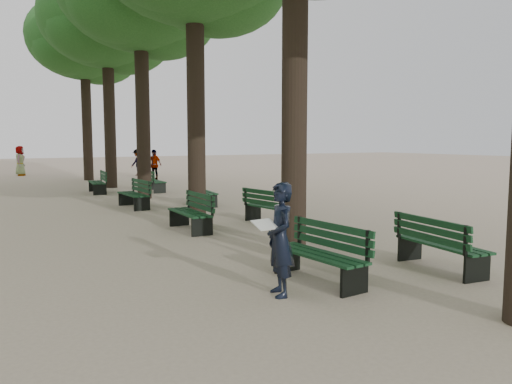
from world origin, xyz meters
TOP-DOWN VIEW (x-y plane):
  - ground at (0.00, 0.00)m, footprint 120.00×120.00m
  - tree_central_4 at (1.50, 18.00)m, footprint 6.00×6.00m
  - tree_central_5 at (1.50, 23.00)m, footprint 6.00×6.00m
  - bench_left_0 at (0.37, 0.67)m, footprint 0.70×1.84m
  - bench_left_1 at (0.37, 5.83)m, footprint 0.63×1.82m
  - bench_left_2 at (0.37, 10.59)m, footprint 0.64×1.82m
  - bench_left_3 at (0.37, 15.83)m, footprint 0.74×1.85m
  - bench_right_0 at (2.63, 0.21)m, footprint 0.79×1.86m
  - bench_right_1 at (2.63, 5.70)m, footprint 0.81×1.86m
  - bench_right_2 at (2.63, 10.11)m, footprint 0.81×1.86m
  - bench_right_3 at (2.63, 15.26)m, footprint 0.61×1.81m
  - man_with_map at (-0.50, 0.42)m, footprint 0.67×0.71m
  - pedestrian_c at (4.70, 21.37)m, footprint 0.79×1.02m
  - pedestrian_d at (-1.45, 28.61)m, footprint 0.66×0.98m
  - pedestrian_b at (4.94, 25.26)m, footprint 1.06×0.87m

SIDE VIEW (x-z plane):
  - ground at x=0.00m, z-range 0.00..0.00m
  - bench_left_0 at x=0.37m, z-range -0.19..0.73m
  - bench_left_1 at x=0.37m, z-range -0.19..0.73m
  - bench_left_2 at x=0.37m, z-range -0.19..0.73m
  - bench_left_3 at x=0.37m, z-range -0.19..0.73m
  - bench_right_0 at x=2.63m, z-range -0.19..0.73m
  - bench_right_1 at x=2.63m, z-range -0.19..0.73m
  - bench_right_2 at x=2.63m, z-range -0.19..0.73m
  - bench_right_3 at x=2.63m, z-range -0.19..0.73m
  - man_with_map at x=-0.50m, z-range 0.00..1.63m
  - pedestrian_b at x=4.94m, z-range 0.00..1.63m
  - pedestrian_c at x=4.70m, z-range 0.00..1.69m
  - pedestrian_d at x=-1.45m, z-range 0.00..1.85m
  - tree_central_4 at x=1.50m, z-range 2.68..12.63m
  - tree_central_5 at x=1.50m, z-range 2.68..12.63m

